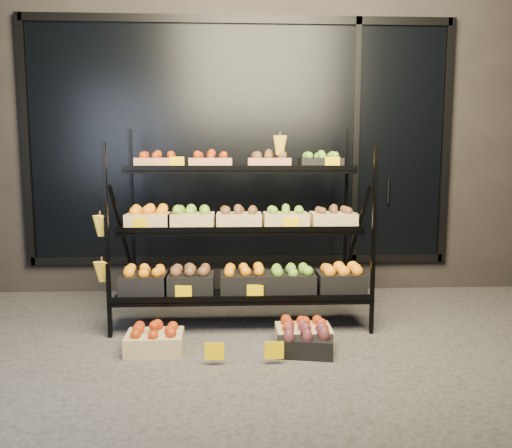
{
  "coord_description": "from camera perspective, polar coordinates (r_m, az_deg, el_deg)",
  "views": [
    {
      "loc": [
        -0.06,
        -3.6,
        1.35
      ],
      "look_at": [
        0.12,
        0.55,
        0.84
      ],
      "focal_mm": 35.0,
      "sensor_mm": 36.0,
      "label": 1
    }
  ],
  "objects": [
    {
      "name": "building",
      "position": [
        6.2,
        -2.01,
        10.72
      ],
      "size": [
        6.0,
        2.08,
        3.5
      ],
      "color": "#2D2826",
      "rests_on": "ground"
    },
    {
      "name": "tag_floor_a",
      "position": [
        3.46,
        -4.77,
        -14.92
      ],
      "size": [
        0.13,
        0.01,
        0.12
      ],
      "primitive_type": "cube",
      "color": "#FFC700",
      "rests_on": "ground"
    },
    {
      "name": "floor_crate_left",
      "position": [
        3.74,
        -11.52,
        -12.75
      ],
      "size": [
        0.41,
        0.31,
        0.2
      ],
      "rotation": [
        0.0,
        0.0,
        0.03
      ],
      "color": "#D8BA7C",
      "rests_on": "ground"
    },
    {
      "name": "floor_crate_midright",
      "position": [
        3.8,
        5.48,
        -12.27
      ],
      "size": [
        0.4,
        0.3,
        0.2
      ],
      "rotation": [
        0.0,
        0.0,
        -0.0
      ],
      "color": "#D8BA7C",
      "rests_on": "ground"
    },
    {
      "name": "floor_crate_right",
      "position": [
        3.66,
        5.68,
        -13.12
      ],
      "size": [
        0.44,
        0.36,
        0.2
      ],
      "rotation": [
        0.0,
        0.0,
        -0.19
      ],
      "color": "black",
      "rests_on": "ground"
    },
    {
      "name": "ground",
      "position": [
        3.85,
        -1.54,
        -13.51
      ],
      "size": [
        24.0,
        24.0,
        0.0
      ],
      "primitive_type": "plane",
      "color": "#514F4C",
      "rests_on": "ground"
    },
    {
      "name": "tag_floor_b",
      "position": [
        3.46,
        2.09,
        -14.85
      ],
      "size": [
        0.13,
        0.01,
        0.12
      ],
      "primitive_type": "cube",
      "color": "#FFC700",
      "rests_on": "ground"
    },
    {
      "name": "display_rack",
      "position": [
        4.24,
        -1.87,
        -0.59
      ],
      "size": [
        2.18,
        1.02,
        1.7
      ],
      "color": "black",
      "rests_on": "ground"
    }
  ]
}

